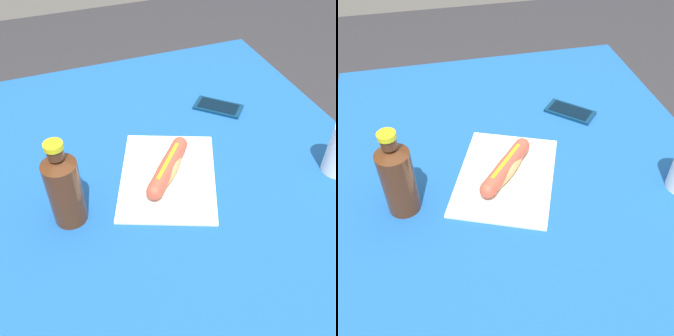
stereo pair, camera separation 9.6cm
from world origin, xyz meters
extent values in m
plane|color=#2D2D33|center=(0.00, 0.00, 0.00)|extent=(6.00, 6.00, 0.00)
cylinder|color=brown|center=(0.48, -0.39, 0.35)|extent=(0.07, 0.07, 0.70)
cylinder|color=brown|center=(0.48, 0.39, 0.35)|extent=(0.07, 0.07, 0.70)
cube|color=brown|center=(0.00, 0.00, 0.71)|extent=(1.12, 0.93, 0.03)
cube|color=#19519E|center=(0.00, 0.00, 0.73)|extent=(1.18, 0.99, 0.00)
cube|color=white|center=(-0.03, 0.05, 0.74)|extent=(0.38, 0.33, 0.01)
ellipsoid|color=tan|center=(-0.03, 0.05, 0.76)|extent=(0.16, 0.15, 0.05)
cylinder|color=#BC4C38|center=(-0.03, 0.05, 0.77)|extent=(0.16, 0.15, 0.04)
sphere|color=#BC4C38|center=(0.03, -0.01, 0.77)|extent=(0.04, 0.04, 0.04)
sphere|color=#BC4C38|center=(-0.10, 0.11, 0.77)|extent=(0.04, 0.04, 0.04)
cube|color=yellow|center=(-0.03, 0.05, 0.79)|extent=(0.11, 0.10, 0.00)
cube|color=#0A2D4C|center=(0.19, -0.20, 0.74)|extent=(0.15, 0.15, 0.01)
cube|color=black|center=(0.19, -0.20, 0.74)|extent=(0.12, 0.13, 0.00)
cylinder|color=#4C2814|center=(-0.08, 0.30, 0.81)|extent=(0.07, 0.07, 0.16)
cone|color=#4C2814|center=(-0.08, 0.30, 0.91)|extent=(0.07, 0.07, 0.02)
cylinder|color=#4C2814|center=(-0.08, 0.30, 0.93)|extent=(0.03, 0.03, 0.02)
cylinder|color=yellow|center=(-0.08, 0.30, 0.95)|extent=(0.04, 0.04, 0.01)
camera|label=1|loc=(-0.69, 0.29, 1.43)|focal=41.92mm
camera|label=2|loc=(-0.72, 0.20, 1.43)|focal=41.92mm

